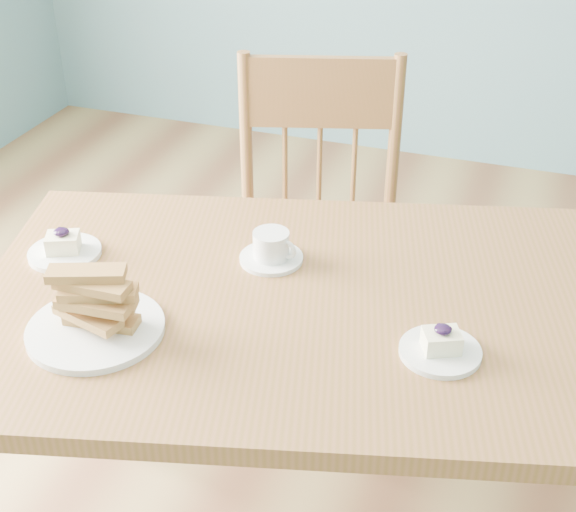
{
  "coord_description": "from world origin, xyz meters",
  "views": [
    {
      "loc": [
        0.02,
        -1.08,
        1.64
      ],
      "look_at": [
        -0.41,
        0.19,
        0.8
      ],
      "focal_mm": 50.0,
      "sensor_mm": 36.0,
      "label": 1
    }
  ],
  "objects_px": {
    "cheesecake_plate_far": "(64,248)",
    "dining_chair": "(318,242)",
    "cheesecake_plate_near": "(441,347)",
    "coffee_cup": "(272,249)",
    "dining_table": "(338,330)",
    "biscotti_plate": "(93,312)"
  },
  "relations": [
    {
      "from": "biscotti_plate",
      "to": "cheesecake_plate_far",
      "type": "bearing_deg",
      "value": 133.15
    },
    {
      "from": "cheesecake_plate_far",
      "to": "biscotti_plate",
      "type": "bearing_deg",
      "value": -46.85
    },
    {
      "from": "biscotti_plate",
      "to": "dining_table",
      "type": "bearing_deg",
      "value": 32.12
    },
    {
      "from": "cheesecake_plate_near",
      "to": "coffee_cup",
      "type": "relative_size",
      "value": 1.09
    },
    {
      "from": "cheesecake_plate_near",
      "to": "coffee_cup",
      "type": "bearing_deg",
      "value": 153.3
    },
    {
      "from": "dining_table",
      "to": "cheesecake_plate_near",
      "type": "height_order",
      "value": "cheesecake_plate_near"
    },
    {
      "from": "dining_chair",
      "to": "cheesecake_plate_far",
      "type": "bearing_deg",
      "value": -136.92
    },
    {
      "from": "dining_table",
      "to": "dining_chair",
      "type": "relative_size",
      "value": 1.58
    },
    {
      "from": "cheesecake_plate_far",
      "to": "biscotti_plate",
      "type": "distance_m",
      "value": 0.29
    },
    {
      "from": "cheesecake_plate_near",
      "to": "coffee_cup",
      "type": "distance_m",
      "value": 0.43
    },
    {
      "from": "dining_table",
      "to": "cheesecake_plate_near",
      "type": "distance_m",
      "value": 0.25
    },
    {
      "from": "cheesecake_plate_far",
      "to": "dining_chair",
      "type": "bearing_deg",
      "value": 59.58
    },
    {
      "from": "dining_table",
      "to": "cheesecake_plate_far",
      "type": "height_order",
      "value": "cheesecake_plate_far"
    },
    {
      "from": "coffee_cup",
      "to": "dining_table",
      "type": "bearing_deg",
      "value": -15.6
    },
    {
      "from": "dining_chair",
      "to": "biscotti_plate",
      "type": "bearing_deg",
      "value": -117.83
    },
    {
      "from": "coffee_cup",
      "to": "cheesecake_plate_far",
      "type": "bearing_deg",
      "value": -151.65
    },
    {
      "from": "dining_table",
      "to": "biscotti_plate",
      "type": "relative_size",
      "value": 6.3
    },
    {
      "from": "dining_table",
      "to": "coffee_cup",
      "type": "xyz_separation_m",
      "value": [
        -0.17,
        0.09,
        0.1
      ]
    },
    {
      "from": "dining_table",
      "to": "cheesecake_plate_far",
      "type": "xyz_separation_m",
      "value": [
        -0.59,
        -0.03,
        0.09
      ]
    },
    {
      "from": "dining_table",
      "to": "cheesecake_plate_far",
      "type": "relative_size",
      "value": 10.37
    },
    {
      "from": "cheesecake_plate_near",
      "to": "coffee_cup",
      "type": "xyz_separation_m",
      "value": [
        -0.38,
        0.19,
        0.01
      ]
    },
    {
      "from": "dining_chair",
      "to": "coffee_cup",
      "type": "distance_m",
      "value": 0.57
    }
  ]
}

